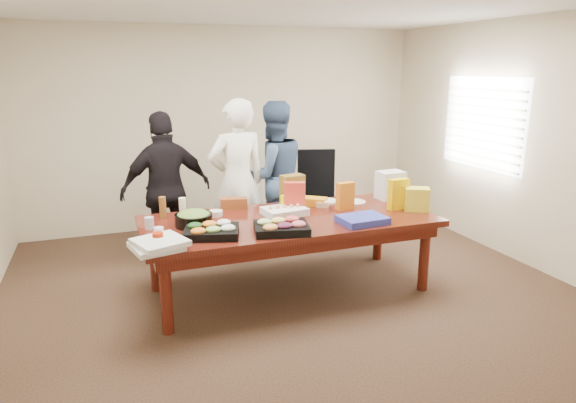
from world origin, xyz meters
name	(u,v)px	position (x,y,z in m)	size (l,w,h in m)	color
floor	(290,291)	(0.00, 0.00, -0.01)	(5.50, 5.00, 0.02)	#47301E
ceiling	(290,1)	(0.00, 0.00, 2.71)	(5.50, 5.00, 0.02)	white
wall_back	(227,128)	(0.00, 2.50, 1.35)	(5.50, 0.04, 2.70)	beige
wall_front	(468,238)	(0.00, -2.50, 1.35)	(5.50, 0.04, 2.70)	beige
wall_right	(521,142)	(2.75, 0.00, 1.35)	(0.04, 5.00, 2.70)	beige
window_panel	(483,123)	(2.72, 0.60, 1.50)	(0.03, 1.40, 1.10)	white
window_blinds	(480,123)	(2.68, 0.60, 1.50)	(0.04, 1.36, 1.00)	beige
conference_table	(290,255)	(0.00, 0.00, 0.38)	(2.80, 1.20, 0.75)	#4C1C0F
office_chair	(322,201)	(0.87, 1.16, 0.56)	(0.57, 0.57, 1.11)	black
person_center	(237,182)	(-0.25, 0.99, 0.92)	(0.67, 0.44, 1.84)	white
person_right	(273,176)	(0.25, 1.25, 0.89)	(0.87, 0.68, 1.79)	#3A537A
person_left	(167,190)	(-1.02, 1.15, 0.86)	(1.00, 0.42, 1.71)	black
veggie_tray	(212,232)	(-0.82, -0.27, 0.79)	(0.46, 0.36, 0.07)	black
fruit_tray	(281,228)	(-0.22, -0.38, 0.79)	(0.47, 0.37, 0.07)	black
sheet_cake	(284,211)	(-0.01, 0.13, 0.79)	(0.40, 0.30, 0.07)	white
salad_bowl	(194,220)	(-0.91, 0.07, 0.81)	(0.34, 0.34, 0.11)	black
chip_bag_blue	(362,220)	(0.58, -0.38, 0.78)	(0.42, 0.32, 0.06)	#2D37A2
chip_bag_red	(294,197)	(0.12, 0.19, 0.90)	(0.21, 0.09, 0.30)	red
chip_bag_yellow	(398,194)	(1.15, -0.08, 0.91)	(0.21, 0.08, 0.32)	#FBCD00
chip_bag_orange	(345,196)	(0.64, 0.10, 0.89)	(0.18, 0.08, 0.28)	orange
mayo_jar	(294,199)	(0.21, 0.43, 0.81)	(0.08, 0.08, 0.12)	white
mustard_bottle	(283,203)	(0.03, 0.26, 0.83)	(0.06, 0.06, 0.16)	#E9FF02
dressing_bottle	(163,207)	(-1.14, 0.44, 0.85)	(0.07, 0.07, 0.21)	brown
ranch_bottle	(183,208)	(-0.96, 0.38, 0.85)	(0.07, 0.07, 0.20)	white
banana_bunch	(314,202)	(0.40, 0.35, 0.79)	(0.25, 0.15, 0.08)	orange
bread_loaf	(234,203)	(-0.42, 0.52, 0.81)	(0.28, 0.12, 0.11)	brown
kraft_bag	(292,190)	(0.20, 0.47, 0.91)	(0.24, 0.14, 0.32)	brown
red_cup	(158,240)	(-1.28, -0.39, 0.81)	(0.09, 0.09, 0.12)	#A82204
clear_cup_a	(159,234)	(-1.25, -0.24, 0.81)	(0.08, 0.08, 0.11)	silver
clear_cup_b	(149,223)	(-1.30, 0.11, 0.81)	(0.08, 0.08, 0.11)	silver
pizza_box_lower	(156,246)	(-1.30, -0.44, 0.77)	(0.37, 0.37, 0.04)	silver
pizza_box_upper	(160,242)	(-1.27, -0.47, 0.81)	(0.37, 0.37, 0.04)	silver
plate_a	(353,202)	(0.84, 0.31, 0.76)	(0.27, 0.27, 0.02)	silver
plate_b	(328,201)	(0.60, 0.43, 0.76)	(0.24, 0.24, 0.01)	silver
dip_bowl_a	(322,204)	(0.46, 0.27, 0.78)	(0.14, 0.14, 0.06)	beige
dip_bowl_b	(216,213)	(-0.65, 0.32, 0.78)	(0.13, 0.13, 0.05)	silver
grocery_bag_white	(390,185)	(1.30, 0.32, 0.90)	(0.29, 0.20, 0.31)	white
grocery_bag_yellow	(417,199)	(1.30, -0.19, 0.87)	(0.24, 0.16, 0.24)	yellow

